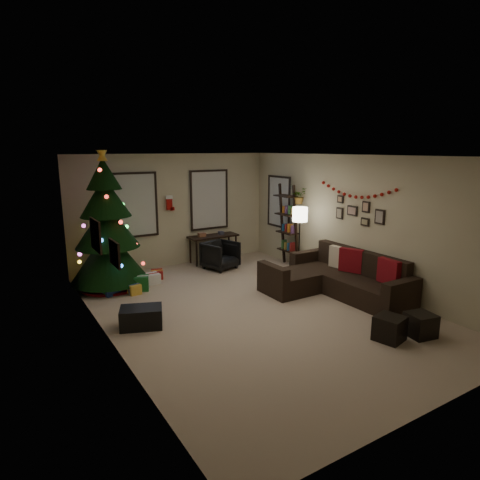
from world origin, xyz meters
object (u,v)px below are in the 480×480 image
sofa (335,280)px  desk (213,238)px  desk_chair (220,255)px  bookshelf (288,227)px  christmas_tree (107,230)px

sofa → desk: (-0.93, 3.37, 0.33)m
desk_chair → bookshelf: bookshelf is taller
sofa → desk: sofa is taller
desk_chair → bookshelf: (1.53, -0.61, 0.63)m
sofa → bookshelf: size_ratio=1.33×
desk → bookshelf: bearing=-42.5°
sofa → desk_chair: (-1.08, 2.72, 0.06)m
desk → desk_chair: bearing=-103.6°
christmas_tree → desk_chair: (2.59, -0.03, -0.86)m
desk_chair → bookshelf: bearing=-39.5°
bookshelf → desk: bearing=137.5°
christmas_tree → bookshelf: bearing=-8.8°
bookshelf → sofa: bearing=-102.0°
christmas_tree → sofa: 4.68m
christmas_tree → bookshelf: christmas_tree is taller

